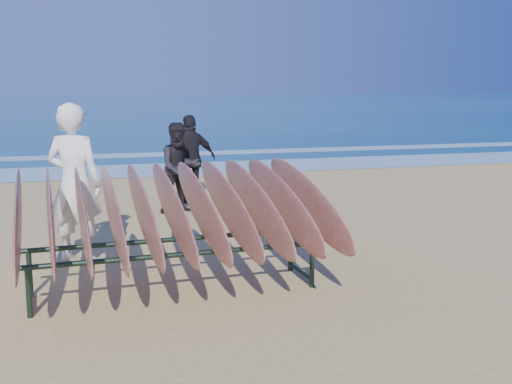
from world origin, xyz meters
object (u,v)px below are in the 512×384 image
(surfboard_rack, at_px, (173,211))
(person_dark_a, at_px, (180,168))
(person_white, at_px, (75,183))
(person_dark_b, at_px, (191,159))

(surfboard_rack, xyz_separation_m, person_dark_a, (0.73, 4.27, -0.12))
(surfboard_rack, bearing_deg, person_white, 120.41)
(person_dark_b, bearing_deg, person_white, 48.66)
(person_white, relative_size, person_dark_a, 1.28)
(person_white, xyz_separation_m, person_dark_a, (1.74, 2.74, -0.22))
(person_dark_b, bearing_deg, person_dark_a, 56.93)
(surfboard_rack, height_order, person_dark_b, person_dark_b)
(surfboard_rack, distance_m, person_dark_b, 5.26)
(surfboard_rack, height_order, person_dark_a, person_dark_a)
(surfboard_rack, height_order, person_white, person_white)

